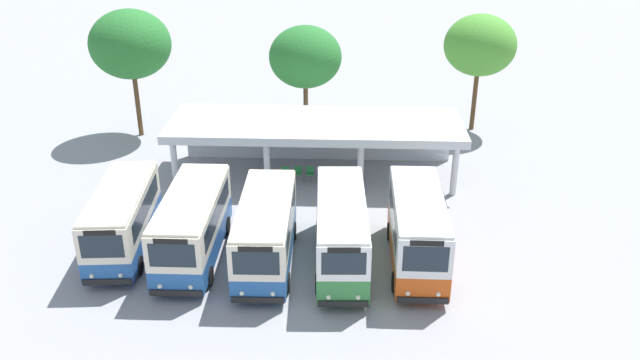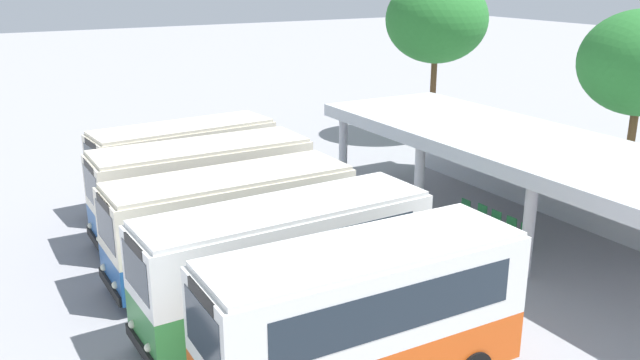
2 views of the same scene
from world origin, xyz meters
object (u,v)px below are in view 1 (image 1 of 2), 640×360
object	(u,v)px
city_bus_nearest_orange	(122,218)
city_bus_fourth_amber	(341,230)
city_bus_middle_cream	(266,230)
city_bus_fifth_blue	(417,229)
waiting_chair_middle_seat	(310,172)
waiting_chair_fifth_seat	(334,173)
waiting_chair_second_from_end	(298,172)
waiting_chair_end_by_column	(286,173)
city_bus_second_in_row	(192,224)
waiting_chair_fourth_seat	(322,172)

from	to	relation	value
city_bus_nearest_orange	city_bus_fourth_amber	bearing A→B (deg)	-4.46
city_bus_nearest_orange	city_bus_middle_cream	xyz separation A→B (m)	(6.83, -0.88, 0.00)
city_bus_middle_cream	city_bus_fifth_blue	world-z (taller)	city_bus_fifth_blue
city_bus_fourth_amber	waiting_chair_middle_seat	size ratio (longest dim) A/B	9.04
city_bus_nearest_orange	waiting_chair_fifth_seat	xyz separation A→B (m)	(9.76, 8.11, -1.22)
waiting_chair_second_from_end	waiting_chair_fifth_seat	distance (m)	2.14
waiting_chair_end_by_column	waiting_chair_fifth_seat	xyz separation A→B (m)	(2.85, 0.06, 0.00)
city_bus_fourth_amber	waiting_chair_middle_seat	world-z (taller)	city_bus_fourth_amber
waiting_chair_middle_seat	city_bus_second_in_row	bearing A→B (deg)	-119.54
waiting_chair_fourth_seat	city_bus_fifth_blue	bearing A→B (deg)	-62.51
waiting_chair_second_from_end	waiting_chair_end_by_column	bearing A→B (deg)	-169.50
city_bus_fifth_blue	waiting_chair_fifth_seat	distance (m)	9.73
city_bus_nearest_orange	city_bus_fourth_amber	world-z (taller)	city_bus_fourth_amber
city_bus_fourth_amber	waiting_chair_fourth_seat	bearing A→B (deg)	97.64
city_bus_middle_cream	waiting_chair_second_from_end	size ratio (longest dim) A/B	8.56
city_bus_second_in_row	waiting_chair_middle_seat	size ratio (longest dim) A/B	8.60
city_bus_middle_cream	waiting_chair_middle_seat	distance (m)	9.25
city_bus_fourth_amber	waiting_chair_second_from_end	distance (m)	9.45
city_bus_second_in_row	city_bus_fifth_blue	xyz separation A→B (m)	(10.25, -0.20, 0.10)
city_bus_fourth_amber	city_bus_nearest_orange	bearing A→B (deg)	175.54
city_bus_nearest_orange	waiting_chair_end_by_column	bearing A→B (deg)	49.37
city_bus_middle_cream	waiting_chair_end_by_column	xyz separation A→B (m)	(0.08, 8.93, -1.23)
city_bus_middle_cream	waiting_chair_fourth_seat	size ratio (longest dim) A/B	8.56
city_bus_fourth_amber	city_bus_fifth_blue	distance (m)	3.42
city_bus_nearest_orange	waiting_chair_fourth_seat	bearing A→B (deg)	42.10
waiting_chair_middle_seat	city_bus_fourth_amber	bearing A→B (deg)	-77.94
city_bus_middle_cream	waiting_chair_fifth_seat	world-z (taller)	city_bus_middle_cream
city_bus_middle_cream	city_bus_fourth_amber	bearing A→B (deg)	1.32
city_bus_second_in_row	waiting_chair_fifth_seat	world-z (taller)	city_bus_second_in_row
waiting_chair_end_by_column	city_bus_fifth_blue	bearing A→B (deg)	-52.34
city_bus_middle_cream	waiting_chair_second_from_end	distance (m)	9.18
city_bus_fourth_amber	waiting_chair_fifth_seat	world-z (taller)	city_bus_fourth_amber
waiting_chair_end_by_column	waiting_chair_middle_seat	world-z (taller)	same
city_bus_second_in_row	city_bus_fourth_amber	xyz separation A→B (m)	(6.83, -0.29, 0.02)
waiting_chair_end_by_column	city_bus_middle_cream	bearing A→B (deg)	-90.49
city_bus_nearest_orange	city_bus_fourth_amber	distance (m)	10.28
city_bus_fourth_amber	waiting_chair_fifth_seat	distance (m)	9.01
city_bus_fifth_blue	waiting_chair_middle_seat	world-z (taller)	city_bus_fifth_blue
waiting_chair_second_from_end	waiting_chair_fourth_seat	xyz separation A→B (m)	(1.42, -0.01, 0.00)
waiting_chair_middle_seat	waiting_chair_fourth_seat	bearing A→B (deg)	0.30
waiting_chair_end_by_column	waiting_chair_middle_seat	size ratio (longest dim) A/B	1.00
city_bus_middle_cream	waiting_chair_fifth_seat	xyz separation A→B (m)	(2.93, 8.99, -1.23)
city_bus_second_in_row	waiting_chair_second_from_end	world-z (taller)	city_bus_second_in_row
city_bus_nearest_orange	waiting_chair_fifth_seat	world-z (taller)	city_bus_nearest_orange
city_bus_second_in_row	city_bus_fifth_blue	bearing A→B (deg)	-1.10
city_bus_second_in_row	waiting_chair_fifth_seat	xyz separation A→B (m)	(6.34, 8.61, -1.26)
waiting_chair_fourth_seat	waiting_chair_second_from_end	bearing A→B (deg)	179.62
waiting_chair_fourth_seat	waiting_chair_fifth_seat	distance (m)	0.72
waiting_chair_second_from_end	waiting_chair_fifth_seat	xyz separation A→B (m)	(2.14, -0.08, 0.00)
city_bus_fifth_blue	waiting_chair_fifth_seat	size ratio (longest dim) A/B	8.34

